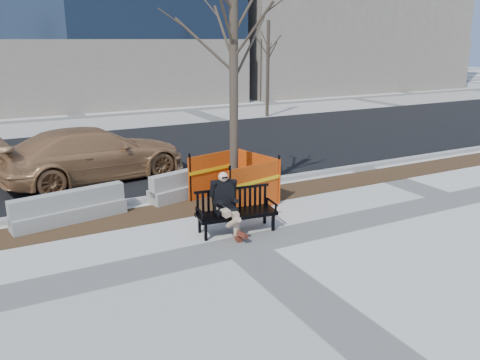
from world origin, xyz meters
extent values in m
plane|color=beige|center=(0.00, 0.00, 0.00)|extent=(120.00, 120.00, 0.00)
cube|color=#47301C|center=(0.00, 2.60, 0.00)|extent=(40.00, 1.20, 0.02)
cube|color=black|center=(0.00, 8.80, 0.00)|extent=(60.00, 10.40, 0.01)
cube|color=#9E9B93|center=(0.00, 3.55, 0.06)|extent=(60.00, 0.25, 0.12)
imported|color=#A67449|center=(-1.61, 6.22, 0.00)|extent=(5.62, 2.92, 1.56)
camera|label=1|loc=(-4.18, -7.90, 4.03)|focal=35.87mm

